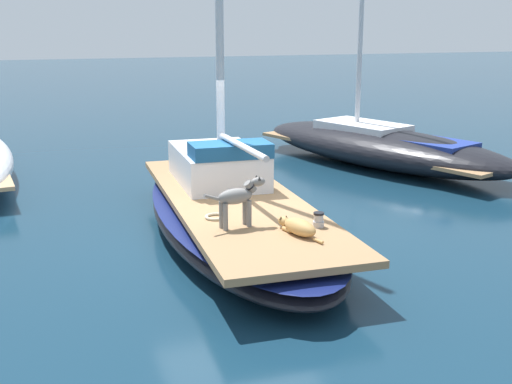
% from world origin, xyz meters
% --- Properties ---
extents(ground_plane, '(120.00, 120.00, 0.00)m').
position_xyz_m(ground_plane, '(0.00, 0.00, 0.00)').
color(ground_plane, '#143347').
extents(sailboat_main, '(2.89, 7.36, 0.66)m').
position_xyz_m(sailboat_main, '(0.00, 0.00, 0.34)').
color(sailboat_main, black).
rests_on(sailboat_main, ground).
extents(cabin_house, '(1.51, 2.29, 0.84)m').
position_xyz_m(cabin_house, '(0.06, 1.12, 1.01)').
color(cabin_house, silver).
rests_on(cabin_house, sailboat_main).
extents(dog_grey, '(0.94, 0.29, 0.70)m').
position_xyz_m(dog_grey, '(-0.43, -1.46, 1.08)').
color(dog_grey, gray).
rests_on(dog_grey, sailboat_main).
extents(dog_tan, '(0.40, 0.94, 0.22)m').
position_xyz_m(dog_tan, '(0.22, -2.06, 0.77)').
color(dog_tan, tan).
rests_on(dog_tan, sailboat_main).
extents(deck_winch, '(0.16, 0.16, 0.21)m').
position_xyz_m(deck_winch, '(0.62, -1.86, 0.76)').
color(deck_winch, '#B7B7BC').
rests_on(deck_winch, sailboat_main).
extents(coiled_rope, '(0.32, 0.32, 0.04)m').
position_xyz_m(coiled_rope, '(-0.62, -0.96, 0.68)').
color(coiled_rope, beige).
rests_on(coiled_rope, sailboat_main).
extents(moored_boat_starboard_side, '(4.70, 7.90, 6.77)m').
position_xyz_m(moored_boat_starboard_side, '(5.11, 4.04, 0.51)').
color(moored_boat_starboard_side, black).
rests_on(moored_boat_starboard_side, ground).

